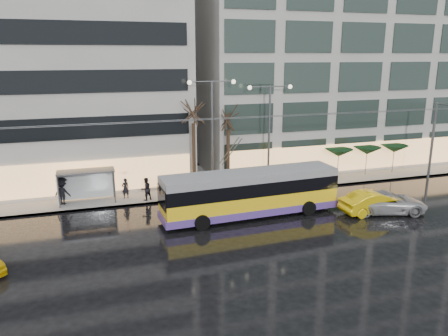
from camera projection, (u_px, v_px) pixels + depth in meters
name	position (u px, v px, depth m)	size (l,w,h in m)	color
ground	(230.00, 246.00, 26.06)	(140.00, 140.00, 0.00)	black
sidewalk	(203.00, 180.00, 39.55)	(80.00, 10.00, 0.15)	gray
kerb	(219.00, 196.00, 34.98)	(80.00, 0.10, 0.15)	slate
building_right	(346.00, 39.00, 45.88)	(32.00, 14.00, 25.00)	#A2A09B
trolleybus	(250.00, 195.00, 30.60)	(12.76, 5.11, 5.86)	yellow
catenary	(210.00, 149.00, 32.61)	(42.24, 5.12, 7.00)	#595B60
bus_shelter	(81.00, 179.00, 33.02)	(4.20, 1.60, 2.51)	#595B60
street_lamp_near	(212.00, 120.00, 35.10)	(3.96, 0.36, 9.03)	#595B60
street_lamp_far	(269.00, 121.00, 36.61)	(3.96, 0.36, 8.53)	#595B60
tree_a	(193.00, 107.00, 34.58)	(3.20, 3.20, 8.40)	black
tree_b	(228.00, 114.00, 35.80)	(3.20, 3.20, 7.70)	black
parasol_a	(339.00, 153.00, 39.63)	(2.50, 2.50, 2.65)	#595B60
parasol_b	(367.00, 151.00, 40.50)	(2.50, 2.50, 2.65)	#595B60
parasol_c	(394.00, 149.00, 41.36)	(2.50, 2.50, 2.65)	#595B60
taxi_b	(373.00, 202.00, 31.39)	(1.71, 4.90, 1.62)	yellow
sedan_silver	(387.00, 202.00, 31.55)	(2.54, 5.52, 1.53)	#9F9FA4
pedestrian_a	(125.00, 180.00, 34.02)	(1.21, 1.22, 2.19)	black
pedestrian_b	(146.00, 189.00, 33.69)	(1.08, 0.99, 1.79)	black
pedestrian_c	(62.00, 190.00, 32.66)	(1.38, 1.12, 2.11)	black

